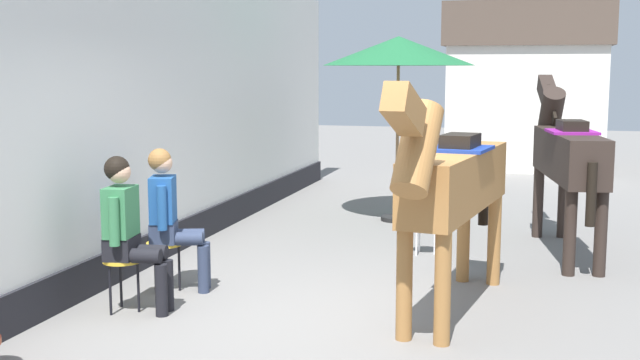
{
  "coord_description": "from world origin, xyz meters",
  "views": [
    {
      "loc": [
        1.64,
        -6.35,
        2.14
      ],
      "look_at": [
        -0.4,
        1.2,
        1.05
      ],
      "focal_mm": 45.01,
      "sensor_mm": 36.0,
      "label": 1
    }
  ],
  "objects_px": {
    "saddled_horse_near": "(453,183)",
    "cafe_parasol": "(399,52)",
    "seated_visitor_far": "(170,212)",
    "saddled_horse_far": "(567,154)",
    "seated_visitor_near": "(128,226)",
    "spare_stool_white": "(424,220)"
  },
  "relations": [
    {
      "from": "saddled_horse_far",
      "to": "seated_visitor_far",
      "type": "bearing_deg",
      "value": -143.84
    },
    {
      "from": "saddled_horse_near",
      "to": "cafe_parasol",
      "type": "height_order",
      "value": "cafe_parasol"
    },
    {
      "from": "saddled_horse_far",
      "to": "seated_visitor_near",
      "type": "bearing_deg",
      "value": -137.68
    },
    {
      "from": "cafe_parasol",
      "to": "spare_stool_white",
      "type": "distance_m",
      "value": 2.85
    },
    {
      "from": "seated_visitor_near",
      "to": "cafe_parasol",
      "type": "xyz_separation_m",
      "value": [
        1.55,
        4.87,
        1.59
      ]
    },
    {
      "from": "saddled_horse_near",
      "to": "seated_visitor_near",
      "type": "bearing_deg",
      "value": -165.35
    },
    {
      "from": "seated_visitor_far",
      "to": "cafe_parasol",
      "type": "relative_size",
      "value": 0.54
    },
    {
      "from": "seated_visitor_near",
      "to": "saddled_horse_far",
      "type": "height_order",
      "value": "saddled_horse_far"
    },
    {
      "from": "saddled_horse_far",
      "to": "cafe_parasol",
      "type": "bearing_deg",
      "value": 147.03
    },
    {
      "from": "spare_stool_white",
      "to": "saddled_horse_near",
      "type": "bearing_deg",
      "value": -76.24
    },
    {
      "from": "saddled_horse_near",
      "to": "saddled_horse_far",
      "type": "xyz_separation_m",
      "value": [
        1.03,
        2.72,
        0.0
      ]
    },
    {
      "from": "seated_visitor_near",
      "to": "cafe_parasol",
      "type": "height_order",
      "value": "cafe_parasol"
    },
    {
      "from": "saddled_horse_near",
      "to": "saddled_horse_far",
      "type": "height_order",
      "value": "same"
    },
    {
      "from": "cafe_parasol",
      "to": "seated_visitor_far",
      "type": "bearing_deg",
      "value": -109.75
    },
    {
      "from": "saddled_horse_near",
      "to": "cafe_parasol",
      "type": "xyz_separation_m",
      "value": [
        -1.19,
        4.16,
        1.2
      ]
    },
    {
      "from": "seated_visitor_near",
      "to": "seated_visitor_far",
      "type": "xyz_separation_m",
      "value": [
        0.06,
        0.72,
        0.0
      ]
    },
    {
      "from": "seated_visitor_far",
      "to": "saddled_horse_near",
      "type": "distance_m",
      "value": 2.71
    },
    {
      "from": "seated_visitor_near",
      "to": "saddled_horse_far",
      "type": "xyz_separation_m",
      "value": [
        3.77,
        3.43,
        0.38
      ]
    },
    {
      "from": "spare_stool_white",
      "to": "seated_visitor_far",
      "type": "bearing_deg",
      "value": -134.42
    },
    {
      "from": "seated_visitor_far",
      "to": "cafe_parasol",
      "type": "xyz_separation_m",
      "value": [
        1.49,
        4.15,
        1.59
      ]
    },
    {
      "from": "seated_visitor_near",
      "to": "saddled_horse_near",
      "type": "bearing_deg",
      "value": 14.65
    },
    {
      "from": "saddled_horse_near",
      "to": "spare_stool_white",
      "type": "relative_size",
      "value": 6.48
    }
  ]
}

